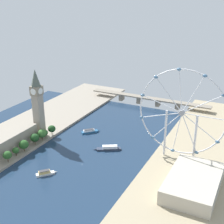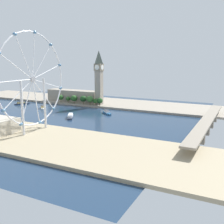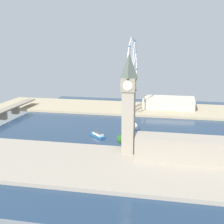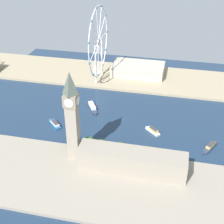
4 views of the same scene
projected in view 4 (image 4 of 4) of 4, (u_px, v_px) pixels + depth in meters
ground_plane at (122, 118)px, 375.45m from camera, size 391.20×391.20×0.00m
riverbank_left at (97, 182)px, 282.04m from camera, size 90.00×520.00×3.00m
riverbank_right at (137, 78)px, 467.33m from camera, size 90.00×520.00×3.00m
clock_tower at (72, 115)px, 288.60m from camera, size 12.90×12.90×86.88m
parliament_block at (132, 161)px, 288.94m from camera, size 22.00×97.01×19.78m
tree_row_embankment at (105, 145)px, 311.30m from camera, size 12.48×87.25×14.54m
ferris_wheel at (98, 42)px, 434.85m from camera, size 96.47×3.20×101.89m
riverside_hall at (138, 69)px, 472.20m from camera, size 45.54×74.03×14.23m
tour_boat_0 at (55, 124)px, 361.50m from camera, size 20.89×21.29×4.88m
tour_boat_1 at (153, 130)px, 349.55m from camera, size 17.55×18.51×5.24m
tour_boat_3 at (210, 147)px, 325.18m from camera, size 26.25×16.11×4.80m
tour_boat_4 at (92, 107)px, 392.67m from camera, size 31.15×20.62×5.39m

